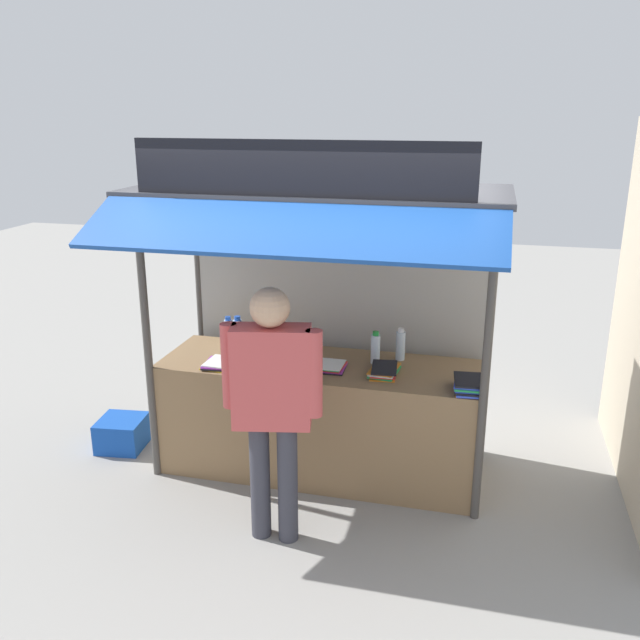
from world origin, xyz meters
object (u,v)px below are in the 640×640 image
at_px(magazine_stack_front_left, 328,366).
at_px(magazine_stack_front_right, 470,385).
at_px(vendor_person, 272,394).
at_px(plastic_crate, 122,433).
at_px(water_bottle_right, 238,334).
at_px(water_bottle_center, 228,332).
at_px(magazine_stack_rear_center, 384,371).
at_px(magazine_stack_mid_right, 220,364).
at_px(water_bottle_left, 375,348).
at_px(banana_bunch_leftmost, 428,255).
at_px(water_bottle_far_left, 263,333).
at_px(water_bottle_back_left, 400,345).
at_px(banana_bunch_inner_right, 178,239).
at_px(water_bottle_mid_left, 235,340).

bearing_deg(magazine_stack_front_left, magazine_stack_front_right, -8.99).
xyz_separation_m(vendor_person, plastic_crate, (-1.63, 0.87, -0.91)).
bearing_deg(water_bottle_right, water_bottle_center, 154.36).
relative_size(magazine_stack_rear_center, plastic_crate, 0.88).
bearing_deg(vendor_person, magazine_stack_mid_right, 120.24).
distance_m(water_bottle_left, banana_bunch_leftmost, 1.14).
distance_m(banana_bunch_leftmost, vendor_person, 1.30).
bearing_deg(magazine_stack_front_right, water_bottle_far_left, 162.58).
bearing_deg(water_bottle_far_left, water_bottle_center, -168.99).
relative_size(banana_bunch_leftmost, plastic_crate, 0.75).
height_order(magazine_stack_rear_center, plastic_crate, magazine_stack_rear_center).
bearing_deg(magazine_stack_rear_center, magazine_stack_front_left, 179.84).
xyz_separation_m(water_bottle_back_left, plastic_crate, (-2.28, -0.32, -0.88)).
distance_m(water_bottle_far_left, banana_bunch_inner_right, 1.23).
distance_m(water_bottle_back_left, plastic_crate, 2.47).
relative_size(water_bottle_mid_left, banana_bunch_leftmost, 0.99).
bearing_deg(water_bottle_left, magazine_stack_rear_center, -63.78).
relative_size(water_bottle_left, magazine_stack_front_right, 0.82).
bearing_deg(magazine_stack_front_left, banana_bunch_leftmost, -29.16).
xyz_separation_m(water_bottle_left, magazine_stack_front_right, (0.72, -0.37, -0.08)).
bearing_deg(water_bottle_back_left, water_bottle_center, -179.02).
bearing_deg(banana_bunch_inner_right, water_bottle_mid_left, 70.30).
bearing_deg(water_bottle_back_left, water_bottle_right, -176.82).
relative_size(magazine_stack_front_right, plastic_crate, 0.84).
height_order(magazine_stack_rear_center, magazine_stack_front_right, magazine_stack_front_right).
xyz_separation_m(water_bottle_right, banana_bunch_inner_right, (-0.15, -0.66, 0.89)).
relative_size(water_bottle_right, magazine_stack_rear_center, 0.85).
bearing_deg(magazine_stack_front_left, water_bottle_center, 161.45).
height_order(water_bottle_far_left, vendor_person, vendor_person).
distance_m(water_bottle_right, vendor_person, 1.30).
height_order(water_bottle_right, magazine_stack_rear_center, water_bottle_right).
bearing_deg(banana_bunch_leftmost, banana_bunch_inner_right, -180.00).
distance_m(banana_bunch_leftmost, plastic_crate, 3.10).
distance_m(water_bottle_far_left, banana_bunch_leftmost, 1.79).
bearing_deg(water_bottle_back_left, water_bottle_left, -144.63).
bearing_deg(plastic_crate, magazine_stack_rear_center, -0.30).
height_order(magazine_stack_front_right, banana_bunch_inner_right, banana_bunch_inner_right).
xyz_separation_m(magazine_stack_mid_right, banana_bunch_leftmost, (1.54, -0.26, 0.97)).
relative_size(vendor_person, plastic_crate, 4.69).
relative_size(water_bottle_right, banana_bunch_inner_right, 1.08).
xyz_separation_m(water_bottle_left, plastic_crate, (-2.11, -0.20, -0.88)).
xyz_separation_m(magazine_stack_rear_center, banana_bunch_inner_right, (-1.38, -0.41, 0.98)).
bearing_deg(magazine_stack_front_left, water_bottle_right, 162.38).
bearing_deg(water_bottle_left, water_bottle_back_left, 35.37).
bearing_deg(banana_bunch_leftmost, water_bottle_left, 123.86).
bearing_deg(water_bottle_center, banana_bunch_leftmost, -23.49).
distance_m(water_bottle_far_left, plastic_crate, 1.49).
height_order(magazine_stack_mid_right, banana_bunch_leftmost, banana_bunch_leftmost).
bearing_deg(water_bottle_left, magazine_stack_front_right, -27.20).
xyz_separation_m(magazine_stack_front_left, plastic_crate, (-1.79, 0.01, -0.78)).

